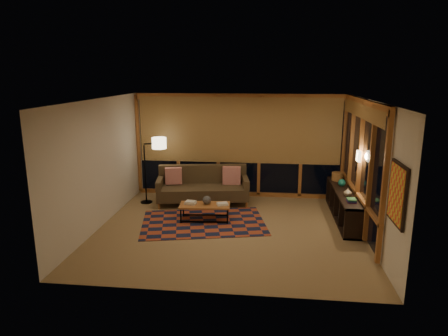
# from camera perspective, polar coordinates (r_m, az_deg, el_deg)

# --- Properties ---
(floor) EXTENTS (5.50, 5.00, 0.01)m
(floor) POSITION_cam_1_polar(r_m,az_deg,el_deg) (8.49, 0.74, -8.80)
(floor) COLOR tan
(floor) RESTS_ON ground
(ceiling) EXTENTS (5.50, 5.00, 0.01)m
(ceiling) POSITION_cam_1_polar(r_m,az_deg,el_deg) (7.88, 0.80, 9.70)
(ceiling) COLOR white
(ceiling) RESTS_ON walls
(walls) EXTENTS (5.51, 5.01, 2.70)m
(walls) POSITION_cam_1_polar(r_m,az_deg,el_deg) (8.08, 0.77, 0.10)
(walls) COLOR silver
(walls) RESTS_ON floor
(window_wall_back) EXTENTS (5.30, 0.16, 2.60)m
(window_wall_back) POSITION_cam_1_polar(r_m,az_deg,el_deg) (10.45, 2.10, 3.16)
(window_wall_back) COLOR #AD602B
(window_wall_back) RESTS_ON walls
(window_wall_right) EXTENTS (0.16, 3.70, 2.60)m
(window_wall_right) POSITION_cam_1_polar(r_m,az_deg,el_deg) (8.83, 18.75, 0.54)
(window_wall_right) COLOR #AD602B
(window_wall_right) RESTS_ON walls
(wall_art) EXTENTS (0.06, 0.74, 0.94)m
(wall_art) POSITION_cam_1_polar(r_m,az_deg,el_deg) (6.52, 23.48, -3.41)
(wall_art) COLOR #E24124
(wall_art) RESTS_ON walls
(wall_sconce) EXTENTS (0.12, 0.18, 0.22)m
(wall_sconce) POSITION_cam_1_polar(r_m,az_deg,el_deg) (8.64, 18.66, 1.62)
(wall_sconce) COLOR beige
(wall_sconce) RESTS_ON walls
(sofa) EXTENTS (2.35, 1.25, 0.91)m
(sofa) POSITION_cam_1_polar(r_m,az_deg,el_deg) (9.98, -3.04, -2.60)
(sofa) COLOR #4A3C28
(sofa) RESTS_ON floor
(pillow_left) EXTENTS (0.44, 0.23, 0.42)m
(pillow_left) POSITION_cam_1_polar(r_m,az_deg,el_deg) (10.11, -7.22, -1.25)
(pillow_left) COLOR red
(pillow_left) RESTS_ON sofa
(pillow_right) EXTENTS (0.46, 0.18, 0.45)m
(pillow_right) POSITION_cam_1_polar(r_m,az_deg,el_deg) (10.07, 1.09, -1.10)
(pillow_right) COLOR red
(pillow_right) RESTS_ON sofa
(area_rug) EXTENTS (2.98, 2.30, 0.01)m
(area_rug) POSITION_cam_1_polar(r_m,az_deg,el_deg) (8.87, -2.95, -7.77)
(area_rug) COLOR #A44326
(area_rug) RESTS_ON floor
(coffee_table) EXTENTS (1.15, 0.60, 0.37)m
(coffee_table) POSITION_cam_1_polar(r_m,az_deg,el_deg) (8.95, -2.75, -6.36)
(coffee_table) COLOR #AD602B
(coffee_table) RESTS_ON floor
(book_stack_a) EXTENTS (0.29, 0.25, 0.08)m
(book_stack_a) POSITION_cam_1_polar(r_m,az_deg,el_deg) (8.92, -4.81, -4.93)
(book_stack_a) COLOR silver
(book_stack_a) RESTS_ON coffee_table
(book_stack_b) EXTENTS (0.31, 0.28, 0.05)m
(book_stack_b) POSITION_cam_1_polar(r_m,az_deg,el_deg) (8.85, -0.22, -5.11)
(book_stack_b) COLOR silver
(book_stack_b) RESTS_ON coffee_table
(ceramic_pot) EXTENTS (0.22, 0.22, 0.19)m
(ceramic_pot) POSITION_cam_1_polar(r_m,az_deg,el_deg) (8.89, -2.47, -4.58)
(ceramic_pot) COLOR black
(ceramic_pot) RESTS_ON coffee_table
(floor_lamp) EXTENTS (0.66, 0.58, 1.66)m
(floor_lamp) POSITION_cam_1_polar(r_m,az_deg,el_deg) (10.16, -11.21, -0.40)
(floor_lamp) COLOR black
(floor_lamp) RESTS_ON floor
(bookshelf) EXTENTS (0.40, 2.59, 0.65)m
(bookshelf) POSITION_cam_1_polar(r_m,az_deg,el_deg) (9.44, 16.65, -4.97)
(bookshelf) COLOR black
(bookshelf) RESTS_ON floor
(basket) EXTENTS (0.34, 0.34, 0.20)m
(basket) POSITION_cam_1_polar(r_m,az_deg,el_deg) (10.13, 15.88, -1.17)
(basket) COLOR #996431
(basket) RESTS_ON bookshelf
(teal_bowl) EXTENTS (0.21, 0.21, 0.17)m
(teal_bowl) POSITION_cam_1_polar(r_m,az_deg,el_deg) (9.64, 16.48, -2.03)
(teal_bowl) COLOR #16685A
(teal_bowl) RESTS_ON bookshelf
(vase) EXTENTS (0.21, 0.21, 0.17)m
(vase) POSITION_cam_1_polar(r_m,az_deg,el_deg) (8.94, 17.27, -3.30)
(vase) COLOR tan
(vase) RESTS_ON bookshelf
(shelf_book_stack) EXTENTS (0.21, 0.28, 0.08)m
(shelf_book_stack) POSITION_cam_1_polar(r_m,az_deg,el_deg) (8.56, 17.75, -4.41)
(shelf_book_stack) COLOR silver
(shelf_book_stack) RESTS_ON bookshelf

